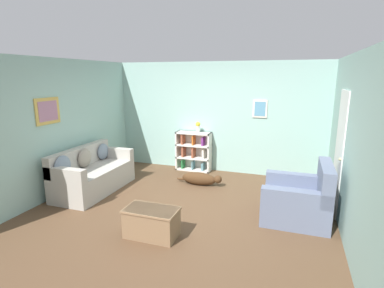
{
  "coord_description": "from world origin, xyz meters",
  "views": [
    {
      "loc": [
        1.74,
        -4.66,
        2.27
      ],
      "look_at": [
        0.0,
        0.4,
        1.05
      ],
      "focal_mm": 28.0,
      "sensor_mm": 36.0,
      "label": 1
    }
  ],
  "objects_px": {
    "couch": "(92,174)",
    "recliner_chair": "(300,200)",
    "bookshelf": "(194,151)",
    "coffee_table": "(152,222)",
    "vase": "(198,126)",
    "dog": "(200,179)"
  },
  "relations": [
    {
      "from": "recliner_chair",
      "to": "vase",
      "type": "height_order",
      "value": "vase"
    },
    {
      "from": "vase",
      "to": "bookshelf",
      "type": "bearing_deg",
      "value": 169.5
    },
    {
      "from": "coffee_table",
      "to": "dog",
      "type": "relative_size",
      "value": 0.75
    },
    {
      "from": "couch",
      "to": "recliner_chair",
      "type": "height_order",
      "value": "recliner_chair"
    },
    {
      "from": "coffee_table",
      "to": "dog",
      "type": "distance_m",
      "value": 2.23
    },
    {
      "from": "coffee_table",
      "to": "vase",
      "type": "xyz_separation_m",
      "value": [
        -0.32,
        3.15,
        0.87
      ]
    },
    {
      "from": "couch",
      "to": "dog",
      "type": "relative_size",
      "value": 1.71
    },
    {
      "from": "bookshelf",
      "to": "couch",
      "type": "bearing_deg",
      "value": -127.37
    },
    {
      "from": "couch",
      "to": "recliner_chair",
      "type": "relative_size",
      "value": 1.72
    },
    {
      "from": "dog",
      "to": "recliner_chair",
      "type": "bearing_deg",
      "value": -25.88
    },
    {
      "from": "bookshelf",
      "to": "coffee_table",
      "type": "relative_size",
      "value": 1.24
    },
    {
      "from": "bookshelf",
      "to": "vase",
      "type": "relative_size",
      "value": 3.62
    },
    {
      "from": "couch",
      "to": "vase",
      "type": "distance_m",
      "value": 2.62
    },
    {
      "from": "recliner_chair",
      "to": "coffee_table",
      "type": "bearing_deg",
      "value": -147.8
    },
    {
      "from": "couch",
      "to": "recliner_chair",
      "type": "bearing_deg",
      "value": 0.68
    },
    {
      "from": "couch",
      "to": "recliner_chair",
      "type": "distance_m",
      "value": 3.94
    },
    {
      "from": "couch",
      "to": "dog",
      "type": "height_order",
      "value": "couch"
    },
    {
      "from": "couch",
      "to": "vase",
      "type": "bearing_deg",
      "value": 50.32
    },
    {
      "from": "coffee_table",
      "to": "recliner_chair",
      "type": "bearing_deg",
      "value": 32.2
    },
    {
      "from": "dog",
      "to": "vase",
      "type": "height_order",
      "value": "vase"
    },
    {
      "from": "bookshelf",
      "to": "dog",
      "type": "distance_m",
      "value": 1.11
    },
    {
      "from": "couch",
      "to": "coffee_table",
      "type": "distance_m",
      "value": 2.29
    }
  ]
}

